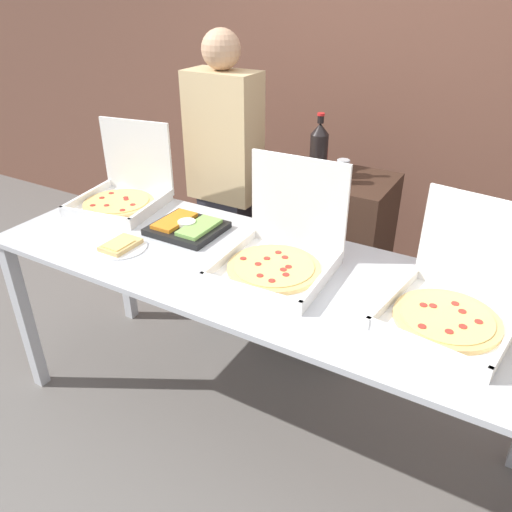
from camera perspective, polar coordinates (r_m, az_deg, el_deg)
The scene contains 13 objects.
ground_plane at distance 2.68m, azimuth 0.00°, elevation -18.14°, with size 16.00×16.00×0.00m, color slate.
brick_wall_behind at distance 3.44m, azimuth 15.14°, elevation 18.78°, with size 10.00×0.06×2.80m.
buffet_table at distance 2.16m, azimuth 0.00°, elevation -3.57°, with size 2.43×0.82×0.91m.
pizza_box_near_left at distance 2.75m, azimuth -14.93°, elevation 7.13°, with size 0.48×0.49×0.41m.
pizza_box_near_right at distance 2.05m, azimuth 2.76°, elevation 0.47°, with size 0.45×0.47×0.43m.
pizza_box_far_left at distance 1.88m, azimuth 21.73°, elevation -4.84°, with size 0.47×0.49×0.41m.
paper_plate_front_center at distance 2.32m, azimuth -15.21°, elevation 1.14°, with size 0.23×0.23×0.03m.
veggie_tray at distance 2.41m, azimuth -7.90°, elevation 3.30°, with size 0.32×0.29×0.05m.
sideboard_podium at distance 2.95m, azimuth 8.38°, elevation -0.51°, with size 0.61×0.45×1.04m.
soda_bottle at distance 2.68m, azimuth 7.20°, elevation 12.00°, with size 0.09×0.09×0.33m.
soda_can_silver at distance 2.62m, azimuth 9.88°, elevation 9.51°, with size 0.07×0.07×0.12m.
soda_can_colored at distance 2.80m, azimuth 7.49°, elevation 10.98°, with size 0.07×0.07×0.12m.
person_guest_plaid at distance 2.93m, azimuth -3.52°, elevation 8.19°, with size 0.40×0.22×1.75m.
Camera 1 is at (0.91, -1.57, 1.97)m, focal length 35.00 mm.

